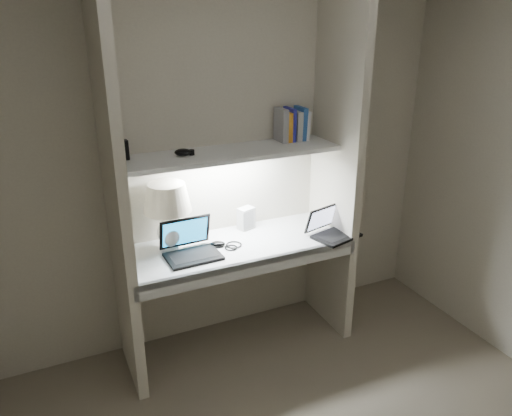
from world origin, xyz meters
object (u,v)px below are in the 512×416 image
laptop_main (190,247)px  book_row (292,125)px  speaker (246,218)px  table_lamp (168,206)px  laptop_netbook (332,229)px

laptop_main → book_row: 1.06m
speaker → book_row: book_row is taller
speaker → book_row: (0.34, -0.01, 0.62)m
speaker → table_lamp: bearing=169.4°
laptop_main → table_lamp: bearing=121.7°
table_lamp → laptop_main: 0.29m
laptop_netbook → book_row: 0.75m
laptop_netbook → book_row: book_row is taller
laptop_main → speaker: (0.47, 0.22, 0.03)m
laptop_netbook → laptop_main: bearing=157.5°
speaker → book_row: size_ratio=0.70×
speaker → book_row: bearing=-20.7°
laptop_netbook → book_row: (-0.14, 0.33, 0.66)m
table_lamp → laptop_main: table_lamp is taller
table_lamp → laptop_netbook: table_lamp is taller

